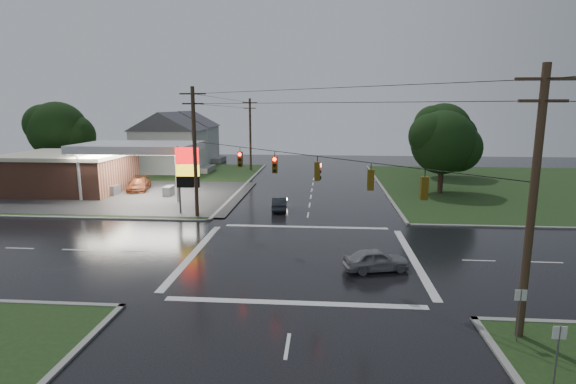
# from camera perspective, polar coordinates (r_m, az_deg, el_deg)

# --- Properties ---
(ground) EXTENTS (120.00, 120.00, 0.00)m
(ground) POSITION_cam_1_polar(r_m,az_deg,el_deg) (28.96, 1.73, -8.11)
(ground) COLOR black
(ground) RESTS_ON ground
(grass_nw) EXTENTS (36.00, 36.00, 0.08)m
(grass_nw) POSITION_cam_1_polar(r_m,az_deg,el_deg) (60.68, -22.21, 1.17)
(grass_nw) COLOR #203316
(grass_nw) RESTS_ON ground
(grass_ne) EXTENTS (36.00, 36.00, 0.08)m
(grass_ne) POSITION_cam_1_polar(r_m,az_deg,el_deg) (59.51, 29.04, 0.43)
(grass_ne) COLOR #203316
(grass_ne) RESTS_ON ground
(gas_station) EXTENTS (26.20, 18.00, 5.60)m
(gas_station) POSITION_cam_1_polar(r_m,az_deg,el_deg) (54.70, -25.04, 2.63)
(gas_station) COLOR #2D2D2D
(gas_station) RESTS_ON ground
(pylon_sign) EXTENTS (2.00, 0.35, 6.00)m
(pylon_sign) POSITION_cam_1_polar(r_m,az_deg,el_deg) (40.03, -12.64, 2.85)
(pylon_sign) COLOR #59595E
(pylon_sign) RESTS_ON ground
(utility_pole_nw) EXTENTS (2.20, 0.32, 11.00)m
(utility_pole_nw) POSITION_cam_1_polar(r_m,az_deg,el_deg) (38.59, -11.75, 5.15)
(utility_pole_nw) COLOR #382619
(utility_pole_nw) RESTS_ON ground
(utility_pole_se) EXTENTS (2.20, 0.32, 11.00)m
(utility_pole_se) POSITION_cam_1_polar(r_m,az_deg,el_deg) (19.97, 28.63, -1.13)
(utility_pole_se) COLOR #382619
(utility_pole_se) RESTS_ON ground
(utility_pole_n) EXTENTS (2.20, 0.32, 10.50)m
(utility_pole_n) POSITION_cam_1_polar(r_m,az_deg,el_deg) (66.36, -4.81, 7.42)
(utility_pole_n) COLOR #382619
(utility_pole_n) RESTS_ON ground
(traffic_signals) EXTENTS (26.87, 26.87, 1.47)m
(traffic_signals) POSITION_cam_1_polar(r_m,az_deg,el_deg) (27.52, 1.85, 4.75)
(traffic_signals) COLOR black
(traffic_signals) RESTS_ON ground
(house_near) EXTENTS (11.05, 8.48, 8.60)m
(house_near) POSITION_cam_1_polar(r_m,az_deg,el_deg) (67.35, -14.79, 6.25)
(house_near) COLOR silver
(house_near) RESTS_ON ground
(house_far) EXTENTS (11.05, 8.48, 8.60)m
(house_far) POSITION_cam_1_polar(r_m,az_deg,el_deg) (79.03, -12.60, 6.98)
(house_far) COLOR silver
(house_far) RESTS_ON ground
(tree_nw_behind) EXTENTS (8.93, 7.60, 10.00)m
(tree_nw_behind) POSITION_cam_1_polar(r_m,az_deg,el_deg) (67.36, -27.07, 6.94)
(tree_nw_behind) COLOR black
(tree_nw_behind) RESTS_ON ground
(tree_ne_near) EXTENTS (7.99, 6.80, 8.98)m
(tree_ne_near) POSITION_cam_1_polar(r_m,az_deg,el_deg) (51.12, 19.23, 5.95)
(tree_ne_near) COLOR black
(tree_ne_near) RESTS_ON ground
(tree_ne_far) EXTENTS (8.46, 7.20, 9.80)m
(tree_ne_far) POSITION_cam_1_polar(r_m,az_deg,el_deg) (63.43, 19.23, 7.35)
(tree_ne_far) COLOR black
(tree_ne_far) RESTS_ON ground
(car_north) EXTENTS (1.55, 3.80, 1.23)m
(car_north) POSITION_cam_1_polar(r_m,az_deg,el_deg) (41.22, -1.09, -1.46)
(car_north) COLOR #23262B
(car_north) RESTS_ON ground
(car_crossing) EXTENTS (4.05, 2.40, 1.29)m
(car_crossing) POSITION_cam_1_polar(r_m,az_deg,el_deg) (26.78, 11.14, -8.45)
(car_crossing) COLOR gray
(car_crossing) RESTS_ON ground
(car_pump) EXTENTS (3.06, 5.38, 1.47)m
(car_pump) POSITION_cam_1_polar(r_m,az_deg,el_deg) (53.14, -18.39, 0.91)
(car_pump) COLOR #622B16
(car_pump) RESTS_ON ground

